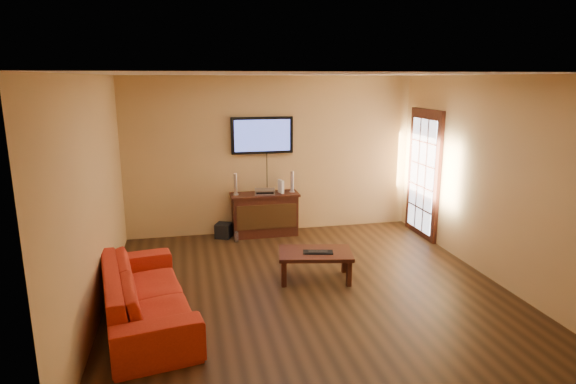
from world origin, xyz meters
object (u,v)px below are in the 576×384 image
object	(u,v)px
speaker_left	(236,185)
game_console	(281,186)
keyboard	(318,252)
bottle	(236,237)
subwoofer	(224,230)
sofa	(145,285)
coffee_table	(315,256)
av_receiver	(265,191)
media_console	(265,214)
television	(262,135)
speaker_right	(292,182)

from	to	relation	value
speaker_left	game_console	bearing A→B (deg)	-1.65
speaker_left	keyboard	bearing A→B (deg)	-67.69
bottle	game_console	bearing A→B (deg)	18.20
keyboard	subwoofer	bearing A→B (deg)	117.57
sofa	bottle	xyz separation A→B (m)	(1.28, 2.44, -0.34)
game_console	coffee_table	bearing A→B (deg)	-101.94
sofa	av_receiver	world-z (taller)	sofa
bottle	sofa	bearing A→B (deg)	-117.63
coffee_table	media_console	bearing A→B (deg)	99.62
media_console	sofa	world-z (taller)	sofa
coffee_table	keyboard	world-z (taller)	keyboard
av_receiver	bottle	world-z (taller)	av_receiver
media_console	keyboard	distance (m)	2.10
sofa	subwoofer	world-z (taller)	sofa
television	keyboard	size ratio (longest dim) A/B	2.52
media_console	keyboard	xyz separation A→B (m)	(0.37, -2.07, 0.03)
game_console	bottle	xyz separation A→B (m)	(-0.81, -0.27, -0.76)
keyboard	speaker_left	bearing A→B (deg)	112.31
media_console	speaker_left	size ratio (longest dim) A/B	3.15
speaker_right	av_receiver	distance (m)	0.50
media_console	television	size ratio (longest dim) A/B	1.10
game_console	bottle	size ratio (longest dim) A/B	1.17
sofa	bottle	size ratio (longest dim) A/B	11.49
media_console	speaker_right	world-z (taller)	speaker_right
subwoofer	bottle	bearing A→B (deg)	-31.80
sofa	speaker_right	world-z (taller)	speaker_right
speaker_left	subwoofer	bearing A→B (deg)	-176.03
media_console	speaker_left	bearing A→B (deg)	177.87
coffee_table	bottle	xyz separation A→B (m)	(-0.87, 1.75, -0.25)
television	speaker_left	bearing A→B (deg)	-161.31
speaker_left	subwoofer	distance (m)	0.81
television	av_receiver	xyz separation A→B (m)	(0.00, -0.19, -0.93)
television	speaker_left	size ratio (longest dim) A/B	2.86
subwoofer	sofa	bearing A→B (deg)	-87.83
speaker_left	bottle	world-z (taller)	speaker_left
media_console	av_receiver	world-z (taller)	av_receiver
coffee_table	subwoofer	bearing A→B (deg)	117.60
game_console	keyboard	distance (m)	2.11
television	keyboard	distance (m)	2.63
television	subwoofer	bearing A→B (deg)	-165.76
media_console	coffee_table	xyz separation A→B (m)	(0.34, -2.02, -0.03)
speaker_left	bottle	xyz separation A→B (m)	(-0.04, -0.29, -0.82)
speaker_right	bottle	distance (m)	1.33
coffee_table	subwoofer	distance (m)	2.29
speaker_right	game_console	bearing A→B (deg)	-172.99
television	bottle	xyz separation A→B (m)	(-0.53, -0.46, -1.62)
keyboard	speaker_right	bearing A→B (deg)	86.65
media_console	sofa	bearing A→B (deg)	-123.67
television	subwoofer	world-z (taller)	television
bottle	media_console	bearing A→B (deg)	27.19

